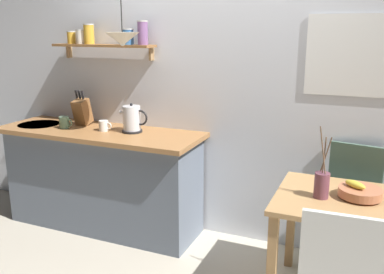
% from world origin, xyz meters
% --- Properties ---
extents(ground_plane, '(14.00, 14.00, 0.00)m').
position_xyz_m(ground_plane, '(0.00, 0.00, 0.00)').
color(ground_plane, '#BCB29E').
extents(back_wall, '(6.80, 0.11, 2.70)m').
position_xyz_m(back_wall, '(0.20, 0.65, 1.35)').
color(back_wall, silver).
rests_on(back_wall, ground_plane).
extents(kitchen_counter, '(1.83, 0.63, 0.91)m').
position_xyz_m(kitchen_counter, '(-1.00, 0.32, 0.46)').
color(kitchen_counter, slate).
rests_on(kitchen_counter, ground_plane).
extents(wall_shelf, '(0.97, 0.20, 0.33)m').
position_xyz_m(wall_shelf, '(-1.01, 0.49, 1.67)').
color(wall_shelf, brown).
extents(dining_table, '(0.85, 0.75, 0.73)m').
position_xyz_m(dining_table, '(1.05, -0.02, 0.61)').
color(dining_table, tan).
rests_on(dining_table, ground_plane).
extents(dining_chair_far, '(0.50, 0.51, 0.94)m').
position_xyz_m(dining_chair_far, '(1.07, 0.42, 0.52)').
color(dining_chair_far, '#4C6B5B').
rests_on(dining_chair_far, ground_plane).
extents(fruit_bowl, '(0.26, 0.26, 0.11)m').
position_xyz_m(fruit_bowl, '(1.13, 0.03, 0.78)').
color(fruit_bowl, '#BC704C').
rests_on(fruit_bowl, dining_table).
extents(twig_vase, '(0.09, 0.09, 0.45)m').
position_xyz_m(twig_vase, '(0.91, -0.06, 0.82)').
color(twig_vase, brown).
rests_on(twig_vase, dining_table).
extents(electric_kettle, '(0.26, 0.17, 0.25)m').
position_xyz_m(electric_kettle, '(-0.69, 0.35, 1.02)').
color(electric_kettle, black).
rests_on(electric_kettle, kitchen_counter).
extents(knife_block, '(0.12, 0.17, 0.32)m').
position_xyz_m(knife_block, '(-1.24, 0.40, 1.04)').
color(knife_block, brown).
rests_on(knife_block, kitchen_counter).
extents(coffee_mug_by_sink, '(0.13, 0.09, 0.10)m').
position_xyz_m(coffee_mug_by_sink, '(-1.32, 0.24, 0.96)').
color(coffee_mug_by_sink, slate).
rests_on(coffee_mug_by_sink, kitchen_counter).
extents(coffee_mug_spare, '(0.12, 0.08, 0.09)m').
position_xyz_m(coffee_mug_spare, '(-0.94, 0.29, 0.95)').
color(coffee_mug_spare, white).
rests_on(coffee_mug_spare, kitchen_counter).
extents(pendant_lamp, '(0.26, 0.26, 0.60)m').
position_xyz_m(pendant_lamp, '(-0.65, 0.19, 1.68)').
color(pendant_lamp, black).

